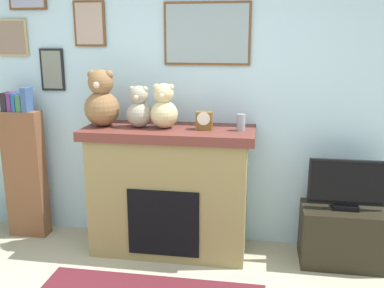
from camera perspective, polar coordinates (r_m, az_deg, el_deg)
name	(u,v)px	position (r m, az deg, el deg)	size (l,w,h in m)	color
back_wall	(177,101)	(3.97, -1.96, 5.68)	(5.20, 0.15, 2.60)	silver
fireplace	(170,189)	(3.83, -2.95, -6.03)	(1.47, 0.61, 1.13)	olive
bookshelf	(25,169)	(4.39, -21.28, -3.15)	(0.37, 0.16, 1.44)	brown
tv_stand	(342,236)	(3.93, 19.34, -11.43)	(0.70, 0.40, 0.50)	black
television	(347,185)	(3.76, 19.89, -5.17)	(0.63, 0.14, 0.42)	black
candle_jar	(241,122)	(3.57, 6.50, 2.87)	(0.07, 0.07, 0.14)	gray
mantel_clock	(204,120)	(3.59, 1.64, 3.14)	(0.14, 0.10, 0.15)	brown
teddy_bear_cream	(102,101)	(3.79, -11.90, 5.61)	(0.30, 0.30, 0.49)	brown
teddy_bear_brown	(139,109)	(3.70, -7.04, 4.67)	(0.22, 0.22, 0.36)	#9C9583
teddy_bear_tan	(164,108)	(3.64, -3.76, 4.77)	(0.24, 0.24, 0.38)	#CFBD87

